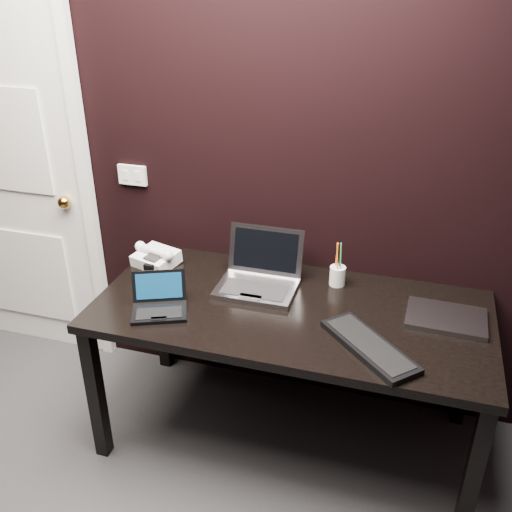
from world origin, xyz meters
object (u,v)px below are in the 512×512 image
(silver_laptop, at_px, (259,278))
(netbook, at_px, (159,305))
(door, at_px, (11,176))
(ext_keyboard, at_px, (369,346))
(closed_laptop, at_px, (446,318))
(desk_phone, at_px, (156,257))
(pen_cup, at_px, (337,275))
(mobile_phone, at_px, (149,276))
(desk, at_px, (290,322))

(silver_laptop, bearing_deg, netbook, -137.89)
(door, xyz_separation_m, ext_keyboard, (2.01, -0.58, -0.29))
(netbook, xyz_separation_m, silver_laptop, (0.35, 0.32, 0.02))
(door, distance_m, ext_keyboard, 2.11)
(silver_laptop, distance_m, closed_laptop, 0.83)
(silver_laptop, relative_size, desk_phone, 1.48)
(netbook, relative_size, pen_cup, 1.36)
(desk_phone, bearing_deg, silver_laptop, -6.16)
(ext_keyboard, height_order, closed_laptop, ext_keyboard)
(ext_keyboard, height_order, mobile_phone, mobile_phone)
(desk_phone, bearing_deg, desk, -14.71)
(netbook, bearing_deg, mobile_phone, 125.98)
(silver_laptop, distance_m, mobile_phone, 0.51)
(ext_keyboard, bearing_deg, desk, 150.60)
(ext_keyboard, bearing_deg, pen_cup, 113.73)
(ext_keyboard, bearing_deg, desk_phone, 160.09)
(silver_laptop, distance_m, desk_phone, 0.55)
(ext_keyboard, bearing_deg, closed_laptop, 45.97)
(desk, relative_size, desk_phone, 7.09)
(door, bearing_deg, netbook, -26.61)
(netbook, xyz_separation_m, pen_cup, (0.69, 0.44, 0.02))
(ext_keyboard, bearing_deg, silver_laptop, 148.27)
(door, relative_size, ext_keyboard, 5.10)
(mobile_phone, bearing_deg, silver_laptop, 12.67)
(door, relative_size, desk_phone, 8.92)
(door, xyz_separation_m, desk_phone, (0.92, -0.18, -0.26))
(desk, bearing_deg, door, 167.18)
(desk, xyz_separation_m, ext_keyboard, (0.36, -0.20, 0.09))
(netbook, xyz_separation_m, closed_laptop, (1.18, 0.27, -0.02))
(desk, xyz_separation_m, netbook, (-0.53, -0.18, 0.11))
(netbook, relative_size, ext_keyboard, 0.69)
(desk, height_order, mobile_phone, mobile_phone)
(ext_keyboard, xyz_separation_m, desk_phone, (-1.09, 0.39, 0.03))
(silver_laptop, relative_size, pen_cup, 1.66)
(mobile_phone, bearing_deg, desk, -1.68)
(netbook, distance_m, ext_keyboard, 0.89)
(netbook, height_order, desk_phone, netbook)
(mobile_phone, bearing_deg, pen_cup, 15.71)
(netbook, relative_size, silver_laptop, 0.82)
(door, xyz_separation_m, pen_cup, (1.81, -0.12, -0.25))
(ext_keyboard, xyz_separation_m, mobile_phone, (-1.04, 0.22, 0.02))
(netbook, relative_size, mobile_phone, 3.16)
(silver_laptop, distance_m, ext_keyboard, 0.64)
(netbook, relative_size, closed_laptop, 0.88)
(desk, bearing_deg, closed_laptop, 8.00)
(ext_keyboard, distance_m, mobile_phone, 1.06)
(silver_laptop, xyz_separation_m, mobile_phone, (-0.50, -0.11, -0.01))
(pen_cup, bearing_deg, ext_keyboard, -66.27)
(closed_laptop, distance_m, mobile_phone, 1.33)
(ext_keyboard, height_order, desk_phone, desk_phone)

